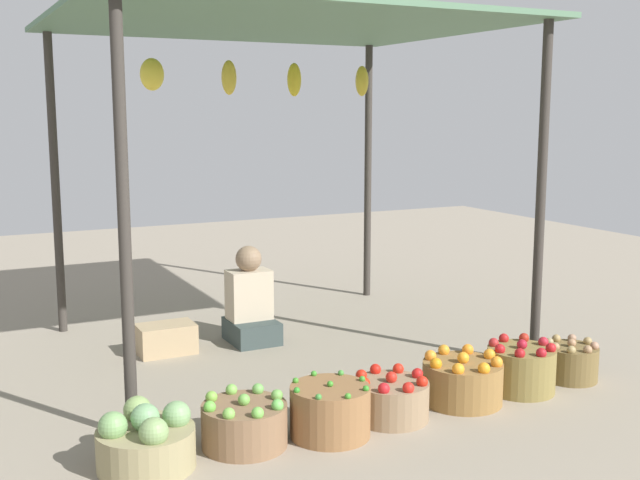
% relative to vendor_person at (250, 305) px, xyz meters
% --- Properties ---
extents(ground_plane, '(14.00, 14.00, 0.00)m').
position_rel_vendor_person_xyz_m(ground_plane, '(0.17, -0.24, -0.30)').
color(ground_plane, gray).
extents(market_stall_structure, '(3.27, 2.76, 2.51)m').
position_rel_vendor_person_xyz_m(market_stall_structure, '(0.17, -0.24, 2.03)').
color(market_stall_structure, '#38332D').
rests_on(market_stall_structure, ground).
extents(vendor_person, '(0.36, 0.44, 0.78)m').
position_rel_vendor_person_xyz_m(vendor_person, '(0.00, 0.00, 0.00)').
color(vendor_person, '#34413F').
rests_on(vendor_person, ground).
extents(basket_cabbages, '(0.51, 0.51, 0.35)m').
position_rel_vendor_person_xyz_m(basket_cabbages, '(-1.34, -1.91, -0.16)').
color(basket_cabbages, '#948960').
rests_on(basket_cabbages, ground).
extents(basket_green_apples, '(0.48, 0.48, 0.30)m').
position_rel_vendor_person_xyz_m(basket_green_apples, '(-0.79, -1.88, -0.17)').
color(basket_green_apples, brown).
rests_on(basket_green_apples, ground).
extents(basket_green_chilies, '(0.46, 0.46, 0.33)m').
position_rel_vendor_person_xyz_m(basket_green_chilies, '(-0.29, -1.97, -0.15)').
color(basket_green_chilies, olive).
rests_on(basket_green_chilies, ground).
extents(basket_red_tomatoes, '(0.46, 0.46, 0.30)m').
position_rel_vendor_person_xyz_m(basket_red_tomatoes, '(0.15, -1.91, -0.17)').
color(basket_red_tomatoes, '#8C7255').
rests_on(basket_red_tomatoes, ground).
extents(basket_oranges, '(0.51, 0.51, 0.33)m').
position_rel_vendor_person_xyz_m(basket_oranges, '(0.70, -1.88, -0.16)').
color(basket_oranges, olive).
rests_on(basket_oranges, ground).
extents(basket_red_apples, '(0.45, 0.45, 0.35)m').
position_rel_vendor_person_xyz_m(basket_red_apples, '(1.18, -1.89, -0.14)').
color(basket_red_apples, olive).
rests_on(basket_red_apples, ground).
extents(basket_potatoes, '(0.37, 0.37, 0.29)m').
position_rel_vendor_person_xyz_m(basket_potatoes, '(1.64, -1.86, -0.17)').
color(basket_potatoes, brown).
rests_on(basket_potatoes, ground).
extents(wooden_crate_near_vendor, '(0.43, 0.28, 0.23)m').
position_rel_vendor_person_xyz_m(wooden_crate_near_vendor, '(-0.70, -0.02, -0.18)').
color(wooden_crate_near_vendor, tan).
rests_on(wooden_crate_near_vendor, ground).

